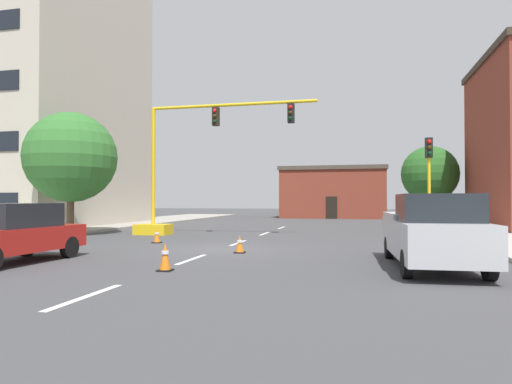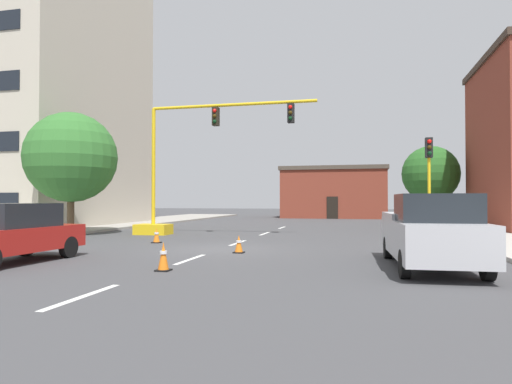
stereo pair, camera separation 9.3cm
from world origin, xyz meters
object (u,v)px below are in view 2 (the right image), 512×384
Objects in this scene: traffic_light_pole_right at (429,164)px; traffic_cone_roadside_a at (163,257)px; traffic_signal_gantry at (175,192)px; tree_left_near at (71,157)px; tree_right_far at (431,174)px; traffic_cone_roadside_c at (156,236)px; pickup_truck_silver at (430,232)px; traffic_cone_roadside_b at (239,244)px; sedan_red_near_left at (10,233)px.

traffic_cone_roadside_a is at bearing -124.67° from traffic_light_pole_right.
traffic_signal_gantry reaches higher than tree_left_near.
tree_right_far is at bearing 37.76° from tree_left_near.
pickup_truck_silver is at bearing -25.62° from traffic_cone_roadside_c.
traffic_light_pole_right is 13.04m from traffic_cone_roadside_c.
tree_left_near is 7.82m from traffic_cone_roadside_c.
tree_right_far is 9.62× the size of traffic_cone_roadside_b.
tree_right_far is at bearing 81.81° from pickup_truck_silver.
traffic_signal_gantry is at bearing 111.97° from traffic_cone_roadside_a.
traffic_cone_roadside_b is 0.96× the size of traffic_cone_roadside_c.
traffic_cone_roadside_a is (4.97, -0.33, -0.52)m from sedan_red_near_left.
tree_right_far is at bearing 43.48° from traffic_signal_gantry.
tree_left_near reaches higher than tree_right_far.
traffic_light_pole_right is at bearing 82.11° from pickup_truck_silver.
sedan_red_near_left is at bearing -101.86° from traffic_cone_roadside_c.
traffic_light_pole_right is at bearing 45.81° from traffic_cone_roadside_b.
traffic_cone_roadside_c is at bearing -126.83° from tree_right_far.
tree_right_far is 23.26m from traffic_cone_roadside_b.
traffic_signal_gantry reaches higher than traffic_cone_roadside_a.
traffic_light_pole_right is 7.77× the size of traffic_cone_roadside_b.
tree_left_near is at bearing 155.45° from traffic_cone_roadside_c.
traffic_cone_roadside_b is (-9.29, -21.04, -3.51)m from tree_right_far.
tree_left_near is 12.61m from traffic_cone_roadside_b.
traffic_signal_gantry is 15.63× the size of traffic_cone_roadside_b.
sedan_red_near_left is 7.05m from traffic_cone_roadside_b.
pickup_truck_silver reaches higher than traffic_cone_roadside_b.
traffic_cone_roadside_a is 4.35m from traffic_cone_roadside_b.
traffic_cone_roadside_b is at bearing 34.11° from sedan_red_near_left.
traffic_signal_gantry is 15.02× the size of traffic_cone_roadside_c.
traffic_signal_gantry is 12.38m from traffic_cone_roadside_a.
traffic_light_pole_right is 17.60m from sedan_red_near_left.
traffic_signal_gantry is at bearing -136.52° from tree_right_far.
sedan_red_near_left is (-0.39, -11.02, -1.39)m from traffic_signal_gantry.
traffic_light_pole_right reaches higher than traffic_cone_roadside_c.
tree_left_near is 11.15m from sedan_red_near_left.
tree_right_far is 1.30× the size of sedan_red_near_left.
sedan_red_near_left reaches higher than traffic_cone_roadside_b.
tree_right_far reaches higher than traffic_light_pole_right.
traffic_cone_roadside_c reaches higher than traffic_cone_roadside_b.
traffic_light_pole_right is 6.41× the size of traffic_cone_roadside_a.
traffic_cone_roadside_b is at bearing 78.73° from traffic_cone_roadside_a.
traffic_light_pole_right reaches higher than pickup_truck_silver.
sedan_red_near_left is (4.84, -9.53, -3.19)m from tree_left_near.
traffic_signal_gantry is at bearing -178.12° from traffic_light_pole_right.
sedan_red_near_left reaches higher than traffic_cone_roadside_c.
traffic_cone_roadside_c is (1.01, -4.34, -1.96)m from traffic_signal_gantry.
sedan_red_near_left is 6.85m from traffic_cone_roadside_c.
traffic_cone_roadside_a is 1.21× the size of traffic_cone_roadside_b.
traffic_cone_roadside_c is at bearing -76.86° from traffic_signal_gantry.
pickup_truck_silver is at bearing 8.30° from sedan_red_near_left.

